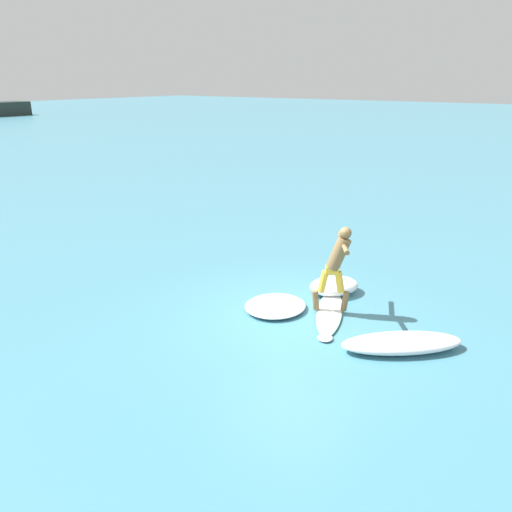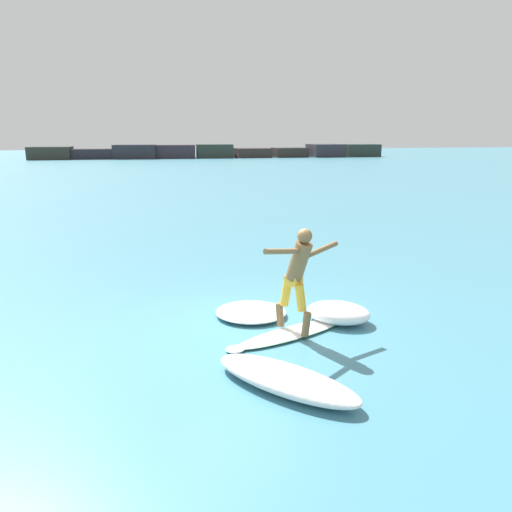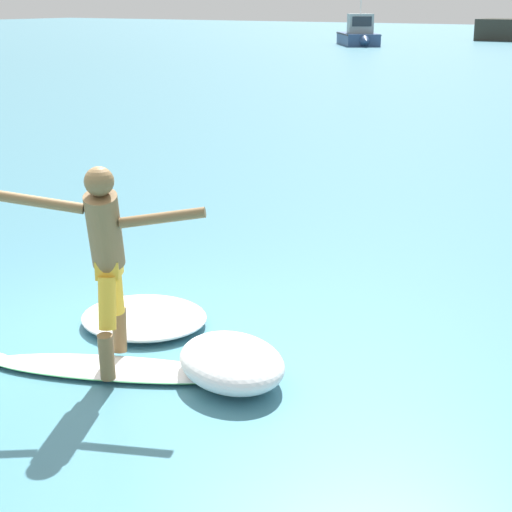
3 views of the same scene
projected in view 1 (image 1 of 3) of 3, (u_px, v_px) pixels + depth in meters
ground_plane at (292, 318)px, 10.31m from camera, size 200.00×200.00×0.00m
surfboard at (330, 312)px, 10.50m from camera, size 2.44×1.42×0.21m
surfer at (337, 262)px, 10.16m from camera, size 1.50×1.02×1.82m
wave_foam_at_tail at (402, 343)px, 9.08m from camera, size 2.04×2.18×0.28m
wave_foam_at_nose at (334, 286)px, 11.47m from camera, size 1.45×1.36×0.37m
wave_foam_beside at (275, 306)px, 10.69m from camera, size 1.68×1.61×0.17m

